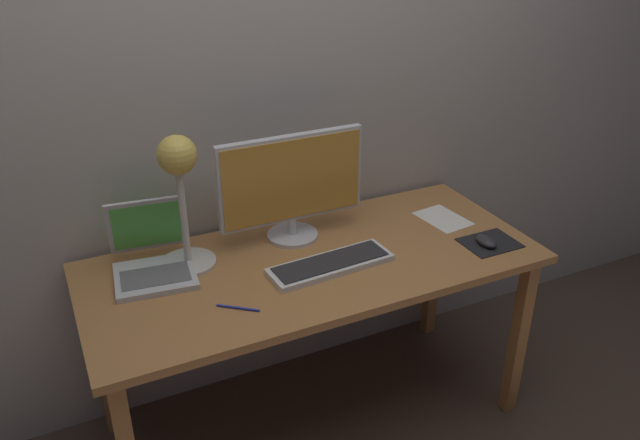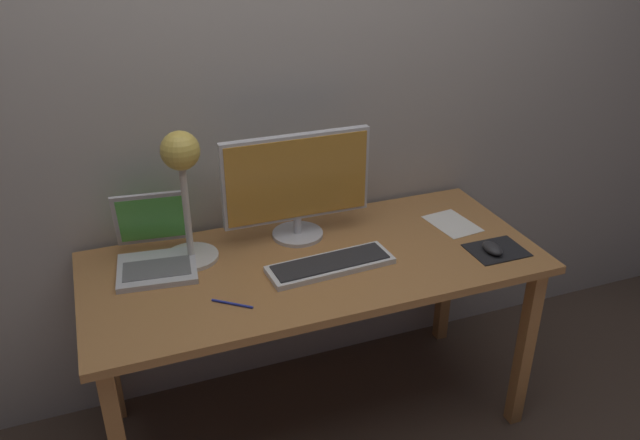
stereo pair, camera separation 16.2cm
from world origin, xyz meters
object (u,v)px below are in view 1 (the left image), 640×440
(laptop, at_px, (151,252))
(mouse, at_px, (486,241))
(monitor, at_px, (293,183))
(pen, at_px, (238,308))
(desk_lamp, at_px, (180,180))
(keyboard_main, at_px, (331,264))

(laptop, relative_size, mouse, 3.48)
(monitor, distance_m, laptop, 0.55)
(pen, bearing_deg, desk_lamp, 101.68)
(keyboard_main, height_order, desk_lamp, desk_lamp)
(keyboard_main, relative_size, laptop, 1.34)
(monitor, xyz_separation_m, pen, (-0.34, -0.35, -0.21))
(monitor, relative_size, mouse, 5.74)
(keyboard_main, xyz_separation_m, desk_lamp, (-0.44, 0.23, 0.31))
(monitor, distance_m, keyboard_main, 0.33)
(laptop, relative_size, desk_lamp, 0.71)
(mouse, bearing_deg, pen, 179.29)
(keyboard_main, bearing_deg, laptop, 155.38)
(keyboard_main, relative_size, pen, 3.20)
(laptop, relative_size, pen, 2.38)
(laptop, bearing_deg, mouse, -17.92)
(laptop, distance_m, pen, 0.40)
(desk_lamp, xyz_separation_m, pen, (0.07, -0.33, -0.32))
(mouse, xyz_separation_m, pen, (-0.95, 0.01, -0.02))
(monitor, xyz_separation_m, mouse, (0.61, -0.37, -0.20))
(keyboard_main, relative_size, desk_lamp, 0.95)
(desk_lamp, xyz_separation_m, mouse, (1.02, -0.34, -0.30))
(pen, bearing_deg, monitor, 45.97)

